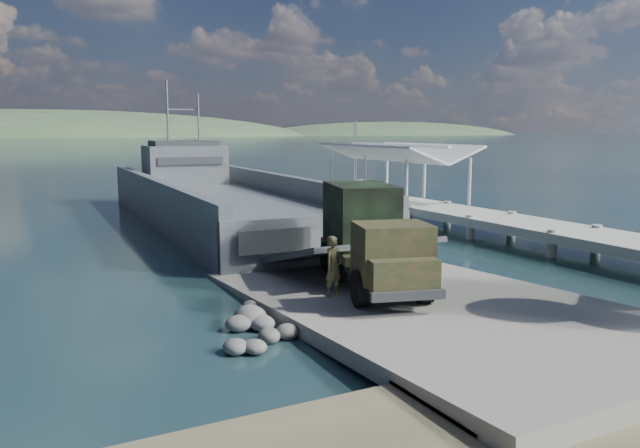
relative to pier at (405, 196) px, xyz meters
The scene contains 10 objects.
ground 22.89m from the pier, 124.71° to the right, with size 1400.00×1400.00×0.00m, color #163336.
boat_ramp 23.70m from the pier, 123.33° to the right, with size 10.00×18.00×0.50m, color slate.
shoreline_rocks 26.55m from the pier, 136.42° to the right, with size 3.20×5.60×0.90m, color #4F4F4D, non-canonical shape.
distant_headlands 542.50m from the pier, 86.09° to the left, with size 1000.00×240.00×48.00m, color #354B2F, non-canonical shape.
pier is the anchor object (origin of this frame).
landing_craft 12.88m from the pier, 162.00° to the left, with size 10.79×37.52×11.04m.
military_truck 21.68m from the pier, 128.84° to the right, with size 4.50×8.25×3.67m.
soldier 25.07m from the pier, 130.63° to the right, with size 0.73×0.48×2.00m, color #1E301A.
sailboat_near 14.55m from the pier, 72.80° to the left, with size 2.70×6.20×7.31m.
sailboat_far 18.42m from the pier, 70.21° to the left, with size 3.39×6.26×7.32m.
Camera 1 is at (-12.87, -17.51, 6.29)m, focal length 35.00 mm.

